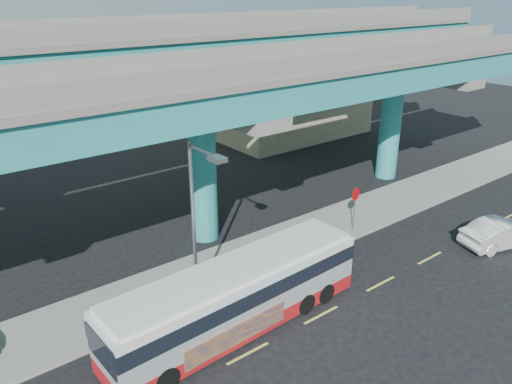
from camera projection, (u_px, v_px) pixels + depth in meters
ground at (316, 312)px, 21.88m from camera, size 120.00×120.00×0.00m
sidewalk at (242, 260)px, 25.86m from camera, size 70.00×4.00×0.15m
lane_markings at (321, 315)px, 21.66m from camera, size 58.00×0.12×0.01m
viaduct at (197, 74)px, 25.03m from camera, size 52.00×12.40×11.70m
building_beige at (284, 97)px, 47.53m from camera, size 14.00×10.23×7.00m
transit_bus at (237, 294)px, 20.25m from camera, size 11.71×2.96×2.98m
sedan at (502, 233)px, 27.18m from camera, size 4.14×5.60×1.56m
street_lamp at (199, 204)px, 20.43m from camera, size 0.50×2.43×7.39m
stop_sign at (355, 200)px, 28.12m from camera, size 0.79×0.17×2.67m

